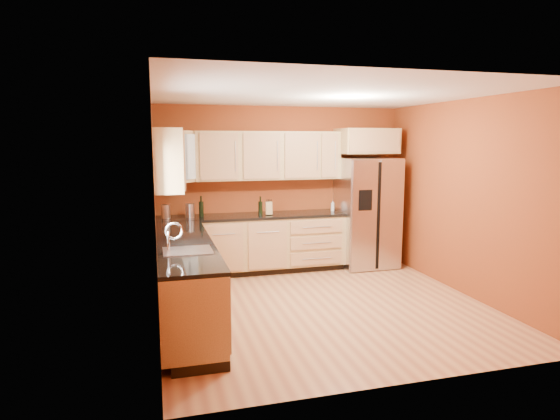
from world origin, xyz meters
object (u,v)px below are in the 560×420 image
(wine_bottle_a, at_px, (260,206))
(refrigerator, at_px, (367,212))
(canister_left, at_px, (166,212))
(soap_dispenser, at_px, (333,206))
(knife_block, at_px, (269,208))

(wine_bottle_a, bearing_deg, refrigerator, -0.00)
(canister_left, distance_m, soap_dispenser, 2.65)
(canister_left, relative_size, wine_bottle_a, 0.71)
(refrigerator, bearing_deg, knife_block, 179.79)
(soap_dispenser, bearing_deg, refrigerator, -12.40)
(wine_bottle_a, bearing_deg, knife_block, 2.50)
(wine_bottle_a, height_order, soap_dispenser, wine_bottle_a)
(knife_block, bearing_deg, refrigerator, 8.81)
(refrigerator, xyz_separation_m, knife_block, (-1.65, 0.01, 0.13))
(refrigerator, relative_size, wine_bottle_a, 6.13)
(knife_block, bearing_deg, soap_dispenser, 14.99)
(canister_left, bearing_deg, wine_bottle_a, -2.42)
(canister_left, distance_m, wine_bottle_a, 1.42)
(wine_bottle_a, xyz_separation_m, knife_block, (0.14, 0.01, -0.04))
(knife_block, xyz_separation_m, soap_dispenser, (1.10, 0.11, -0.02))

